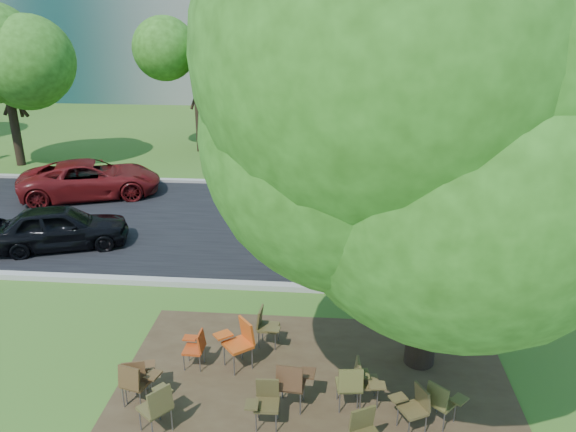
# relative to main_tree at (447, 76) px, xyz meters

# --- Properties ---
(ground) EXTENTS (160.00, 160.00, 0.00)m
(ground) POSITION_rel_main_tree_xyz_m (-2.94, -0.32, -5.34)
(ground) COLOR #345A1C
(ground) RESTS_ON ground
(dirt_patch) EXTENTS (7.00, 4.50, 0.03)m
(dirt_patch) POSITION_rel_main_tree_xyz_m (-1.94, -0.82, -5.32)
(dirt_patch) COLOR #382819
(dirt_patch) RESTS_ON ground
(asphalt_road) EXTENTS (80.00, 8.00, 0.04)m
(asphalt_road) POSITION_rel_main_tree_xyz_m (-2.94, 6.68, -5.32)
(asphalt_road) COLOR black
(asphalt_road) RESTS_ON ground
(kerb_near) EXTENTS (80.00, 0.25, 0.14)m
(kerb_near) POSITION_rel_main_tree_xyz_m (-2.94, 2.68, -5.27)
(kerb_near) COLOR gray
(kerb_near) RESTS_ON ground
(kerb_far) EXTENTS (80.00, 0.25, 0.14)m
(kerb_far) POSITION_rel_main_tree_xyz_m (-2.94, 10.78, -5.27)
(kerb_far) COLOR gray
(kerb_far) RESTS_ON ground
(bg_tree_0) EXTENTS (5.20, 5.20, 7.18)m
(bg_tree_0) POSITION_rel_main_tree_xyz_m (-14.94, 12.68, -0.77)
(bg_tree_0) COLOR black
(bg_tree_0) RESTS_ON ground
(bg_tree_2) EXTENTS (4.80, 4.80, 6.62)m
(bg_tree_2) POSITION_rel_main_tree_xyz_m (-7.94, 15.68, -1.12)
(bg_tree_2) COLOR black
(bg_tree_2) RESTS_ON ground
(bg_tree_3) EXTENTS (5.60, 5.60, 7.84)m
(bg_tree_3) POSITION_rel_main_tree_xyz_m (5.06, 13.68, -0.31)
(bg_tree_3) COLOR black
(bg_tree_3) RESTS_ON ground
(main_tree) EXTENTS (7.20, 7.20, 8.95)m
(main_tree) POSITION_rel_main_tree_xyz_m (0.00, 0.00, 0.00)
(main_tree) COLOR black
(main_tree) RESTS_ON ground
(school_bus) EXTENTS (11.63, 3.37, 2.81)m
(school_bus) POSITION_rel_main_tree_xyz_m (3.77, 5.68, -3.71)
(school_bus) COLOR orange
(school_bus) RESTS_ON ground
(chair_0) EXTENTS (0.57, 0.62, 0.84)m
(chair_0) POSITION_rel_main_tree_xyz_m (-4.95, -1.49, -4.82)
(chair_0) COLOR #50341C
(chair_0) RESTS_ON ground
(chair_1) EXTENTS (0.67, 0.52, 0.87)m
(chair_1) POSITION_rel_main_tree_xyz_m (-4.90, -1.68, -4.80)
(chair_1) COLOR #4A321A
(chair_1) RESTS_ON ground
(chair_2) EXTENTS (0.61, 0.78, 0.91)m
(chair_2) POSITION_rel_main_tree_xyz_m (-4.34, -2.24, -4.78)
(chair_2) COLOR #4B4220
(chair_2) RESTS_ON ground
(chair_3) EXTENTS (0.53, 0.49, 0.81)m
(chair_3) POSITION_rel_main_tree_xyz_m (-2.69, -1.90, -4.84)
(chair_3) COLOR #42381C
(chair_3) RESTS_ON ground
(chair_4) EXTENTS (0.65, 0.56, 0.94)m
(chair_4) POSITION_rel_main_tree_xyz_m (-2.29, -1.52, -4.75)
(chair_4) COLOR #442A18
(chair_4) RESTS_ON ground
(chair_5) EXTENTS (0.59, 0.70, 0.87)m
(chair_5) POSITION_rel_main_tree_xyz_m (-1.14, -2.54, -4.80)
(chair_5) COLOR #423A1C
(chair_5) RESTS_ON ground
(chair_6) EXTENTS (0.65, 0.55, 0.81)m
(chair_6) POSITION_rel_main_tree_xyz_m (-0.33, -1.82, -4.84)
(chair_6) COLOR #4C3F21
(chair_6) RESTS_ON ground
(chair_7) EXTENTS (0.70, 0.55, 0.82)m
(chair_7) POSITION_rel_main_tree_xyz_m (0.12, -1.68, -4.83)
(chair_7) COLOR brown
(chair_7) RESTS_ON ground
(chair_8) EXTENTS (0.45, 0.51, 0.77)m
(chair_8) POSITION_rel_main_tree_xyz_m (-4.16, -0.50, -4.86)
(chair_8) COLOR #A33711
(chair_8) RESTS_ON ground
(chair_9) EXTENTS (0.83, 0.66, 0.97)m
(chair_9) POSITION_rel_main_tree_xyz_m (-3.36, -0.40, -4.73)
(chair_9) COLOR #B74713
(chair_9) RESTS_ON ground
(chair_10) EXTENTS (0.49, 0.58, 0.84)m
(chair_10) POSITION_rel_main_tree_xyz_m (-2.96, 0.29, -4.82)
(chair_10) COLOR #4C4321
(chair_10) RESTS_ON ground
(chair_11) EXTENTS (0.58, 0.57, 0.87)m
(chair_11) POSITION_rel_main_tree_xyz_m (-1.32, -1.42, -4.80)
(chair_11) COLOR brown
(chair_11) RESTS_ON ground
(chair_12) EXTENTS (0.53, 0.56, 0.85)m
(chair_12) POSITION_rel_main_tree_xyz_m (-1.10, -1.28, -4.81)
(chair_12) COLOR brown
(chair_12) RESTS_ON ground
(black_car) EXTENTS (3.88, 2.54, 1.23)m
(black_car) POSITION_rel_main_tree_xyz_m (-9.23, 4.59, -4.72)
(black_car) COLOR black
(black_car) RESTS_ON ground
(bg_car_red) EXTENTS (5.17, 3.67, 1.31)m
(bg_car_red) POSITION_rel_main_tree_xyz_m (-10.20, 8.91, -4.68)
(bg_car_red) COLOR #570F10
(bg_car_red) RESTS_ON ground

